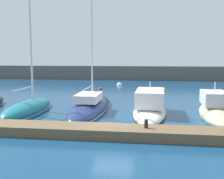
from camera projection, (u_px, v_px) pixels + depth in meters
The scene contains 11 objects.
ground_plane at pixel (113, 128), 15.93m from camera, with size 120.00×120.00×0.00m, color navy.
dock_pier at pixel (108, 131), 14.16m from camera, with size 29.15×1.75×0.53m, color brown.
breakwater_seawall at pixel (137, 73), 48.92m from camera, with size 108.00×2.99×2.52m, color #5B5651.
sailboat_teal_second at pixel (28, 108), 20.22m from camera, with size 2.22×7.22×12.98m.
sailboat_navy_third at pixel (90, 106), 21.08m from camera, with size 2.58×10.57×22.85m.
motorboat_ivory_fourth at pixel (150, 107), 20.06m from camera, with size 2.81×8.82×2.73m.
motorboat_sand_fifth at pixel (215, 111), 18.36m from camera, with size 2.21×6.53×2.86m.
mooring_buoy_red at pixel (100, 89), 34.37m from camera, with size 0.56×0.56×0.56m, color red.
mooring_buoy_yellow at pixel (164, 90), 33.91m from camera, with size 0.50×0.50×0.50m, color yellow.
mooring_buoy_white at pixel (120, 85), 39.14m from camera, with size 0.84×0.84×0.84m, color white.
dock_bollard at pixel (146, 124), 13.83m from camera, with size 0.20×0.20×0.44m, color black.
Camera 1 is at (2.04, -15.38, 4.28)m, focal length 42.25 mm.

